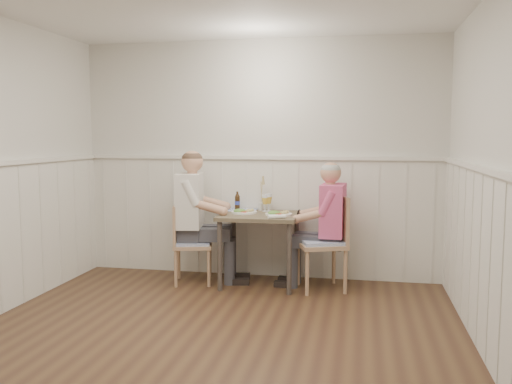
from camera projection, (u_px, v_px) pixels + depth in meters
ground_plane at (202, 352)px, 3.92m from camera, size 4.50×4.50×0.00m
room_shell at (199, 142)px, 3.76m from camera, size 4.04×4.54×2.60m
wainscot at (225, 241)px, 4.52m from camera, size 4.00×4.49×1.34m
dining_table at (260, 224)px, 5.63m from camera, size 0.80×0.70×0.75m
chair_right at (327, 239)px, 5.47m from camera, size 0.58×0.58×0.96m
chair_left at (188, 240)px, 5.72m from camera, size 0.48×0.48×0.84m
man_in_pink at (329, 235)px, 5.52m from camera, size 0.63×0.44×1.32m
diner_cream at (194, 226)px, 5.75m from camera, size 0.71×0.50×1.43m
plate_man at (278, 213)px, 5.53m from camera, size 0.27×0.27×0.07m
plate_diner at (243, 211)px, 5.67m from camera, size 0.27×0.27×0.07m
beer_glass_a at (269, 200)px, 5.79m from camera, size 0.08×0.08×0.19m
beer_glass_b at (265, 200)px, 5.78m from camera, size 0.07×0.07×0.18m
beer_bottle at (237, 202)px, 5.91m from camera, size 0.06×0.06×0.20m
rolled_napkin at (277, 217)px, 5.30m from camera, size 0.17×0.12×0.04m
grass_vase at (261, 194)px, 5.86m from camera, size 0.05×0.05×0.40m
gingham_mat at (240, 210)px, 5.90m from camera, size 0.35×0.29×0.01m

